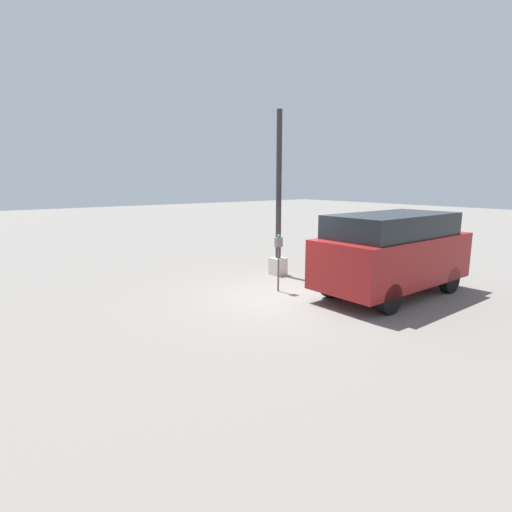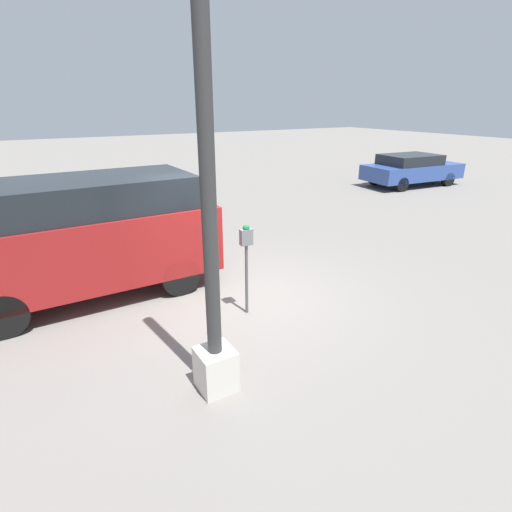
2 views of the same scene
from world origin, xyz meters
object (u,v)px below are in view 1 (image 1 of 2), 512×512
object	(u,v)px
fire_hydrant	(410,252)
lamp_post	(278,222)
parking_meter_near	(279,250)
parked_van	(393,251)
parking_meter_far	(406,236)

from	to	relation	value
fire_hydrant	lamp_post	bearing A→B (deg)	164.06
parking_meter_near	lamp_post	bearing A→B (deg)	53.39
parking_meter_near	parked_van	size ratio (longest dim) A/B	0.34
parking_meter_far	fire_hydrant	bearing A→B (deg)	-8.75
parking_meter_far	lamp_post	bearing A→B (deg)	167.91
parking_meter_near	fire_hydrant	size ratio (longest dim) A/B	1.98
parking_meter_far	fire_hydrant	world-z (taller)	parking_meter_far
parking_meter_far	parked_van	distance (m)	4.62
parking_meter_far	fire_hydrant	distance (m)	0.66
lamp_post	fire_hydrant	size ratio (longest dim) A/B	6.41
parking_meter_far	lamp_post	world-z (taller)	lamp_post
parking_meter_far	lamp_post	distance (m)	5.16
parked_van	parking_meter_near	bearing A→B (deg)	134.44
parking_meter_far	parking_meter_near	bearing A→B (deg)	-175.32
fire_hydrant	parked_van	bearing A→B (deg)	-154.22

